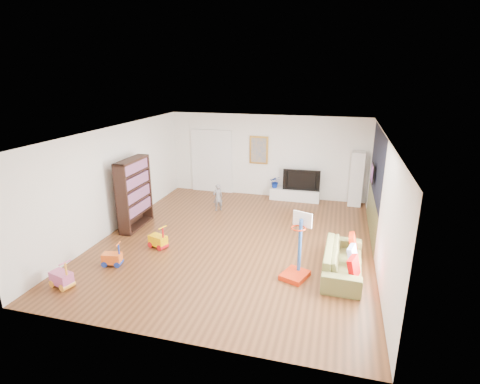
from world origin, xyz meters
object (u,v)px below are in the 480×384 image
(bookshelf, at_px, (134,194))
(sofa, at_px, (343,261))
(media_console, at_px, (295,195))
(basketball_hoop, at_px, (296,247))

(bookshelf, relative_size, sofa, 0.97)
(bookshelf, distance_m, sofa, 5.54)
(media_console, distance_m, bookshelf, 5.13)
(basketball_hoop, bearing_deg, media_console, 117.66)
(basketball_hoop, bearing_deg, sofa, 46.24)
(media_console, bearing_deg, basketball_hoop, -81.88)
(sofa, xyz_separation_m, basketball_hoop, (-0.93, -0.45, 0.40))
(sofa, bearing_deg, bookshelf, 80.19)
(media_console, bearing_deg, bookshelf, -138.42)
(sofa, relative_size, basketball_hoop, 1.41)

